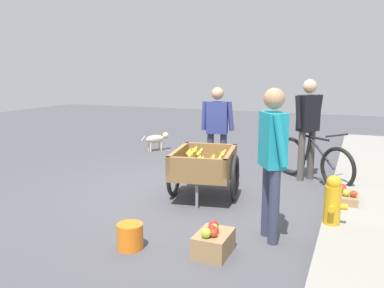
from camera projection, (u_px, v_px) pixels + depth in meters
name	position (u px, v px, depth m)	size (l,w,h in m)	color
ground_plane	(185.00, 192.00, 5.91)	(24.00, 24.00, 0.00)	#47474C
fruit_cart	(204.00, 167.00, 5.61)	(1.76, 1.06, 0.71)	olive
vendor_person	(217.00, 125.00, 6.62)	(0.26, 0.55, 1.51)	#333851
bicycle	(313.00, 161.00, 6.41)	(1.07, 1.35, 0.85)	black
cyclist_person	(308.00, 120.00, 6.42)	(0.43, 0.39, 1.65)	#4C4742
dog	(157.00, 139.00, 8.93)	(0.56, 0.44, 0.40)	beige
fire_hydrant	(333.00, 205.00, 4.35)	(0.25, 0.25, 0.67)	gold
plastic_bucket	(130.00, 236.00, 4.03)	(0.27, 0.27, 0.26)	orange
apple_crate	(213.00, 242.00, 3.90)	(0.44, 0.32, 0.32)	#99754C
mixed_fruit_crate	(345.00, 201.00, 5.13)	(0.44, 0.32, 0.32)	#99754C
bystander_person	(272.00, 151.00, 4.10)	(0.46, 0.38, 1.62)	#333851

